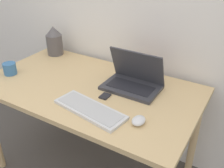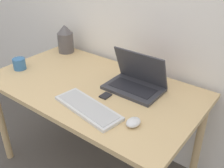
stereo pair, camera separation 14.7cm
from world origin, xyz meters
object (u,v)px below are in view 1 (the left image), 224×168
mp3_player (105,96)px  mug (10,69)px  mouse (139,121)px  vase (54,41)px  keyboard (90,109)px  laptop (133,80)px

mp3_player → mug: mug is taller
mouse → mp3_player: 0.31m
vase → mp3_player: (0.69, -0.35, -0.11)m
mouse → vase: vase is taller
keyboard → mp3_player: size_ratio=6.52×
mouse → mp3_player: (-0.28, 0.13, -0.01)m
keyboard → mp3_player: bearing=92.2°
keyboard → vase: vase is taller
keyboard → vase: (-0.69, 0.51, 0.10)m
keyboard → mp3_player: 0.16m
laptop → vase: bearing=168.5°
mug → vase: bearing=86.3°
laptop → mp3_player: bearing=-115.5°
mouse → mug: bearing=177.3°
laptop → vase: (-0.78, 0.16, 0.06)m
mp3_player → mug: (-0.72, -0.08, 0.04)m
mp3_player → laptop: bearing=64.5°
mouse → vase: (-0.97, 0.47, 0.09)m
vase → laptop: bearing=-11.5°
laptop → mouse: bearing=-58.9°
keyboard → vase: 0.87m
vase → mp3_player: size_ratio=3.36×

